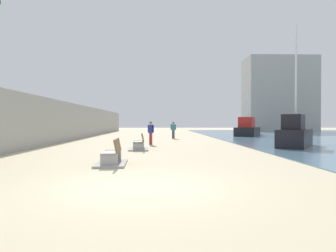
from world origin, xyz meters
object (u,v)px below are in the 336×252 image
Objects in this scene: person_walking at (151,131)px; boat_far_left at (295,134)px; person_standing at (173,129)px; bench_near at (112,158)px; bench_far at (139,146)px; boat_mid_bay at (248,129)px.

person_walking is 9.54m from boat_far_left.
person_standing is at bearing 125.12° from boat_far_left.
person_walking is at bearing -104.37° from person_standing.
bench_near is 12.78m from boat_far_left.
boat_mid_bay is (11.46, 17.37, 0.59)m from bench_far.
bench_near is 6.14m from bench_far.
boat_mid_bay is (10.89, 13.45, -0.15)m from person_walking.
boat_far_left is (10.37, 7.44, 0.60)m from bench_near.
person_standing is (3.16, 17.70, 0.72)m from bench_near.
boat_mid_bay reaches higher than bench_near.
person_standing reaches higher than bench_near.
boat_mid_bay reaches higher than bench_far.
bench_far is 0.28× the size of boat_far_left.
boat_far_left is (7.22, -10.26, -0.11)m from person_standing.
person_standing is 0.24× the size of boat_mid_bay.
person_walking is 0.25× the size of boat_mid_bay.
boat_mid_bay is (8.92, 5.78, -0.13)m from person_standing.
person_standing reaches higher than bench_far.
boat_far_left reaches higher than boat_mid_bay.
boat_far_left is at bearing -96.08° from boat_mid_bay.
bench_near is 10.12m from person_walking.
boat_mid_bay is 0.86× the size of boat_far_left.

